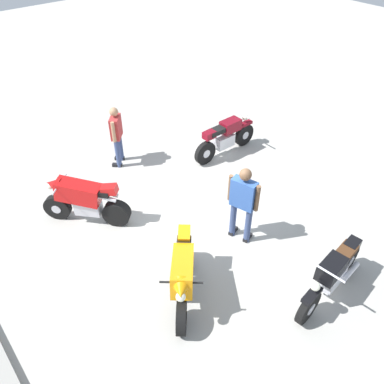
{
  "coord_description": "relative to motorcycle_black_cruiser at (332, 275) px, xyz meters",
  "views": [
    {
      "loc": [
        -4.98,
        4.19,
        5.98
      ],
      "look_at": [
        -0.07,
        0.1,
        0.75
      ],
      "focal_mm": 36.35,
      "sensor_mm": 36.0,
      "label": 1
    }
  ],
  "objects": [
    {
      "name": "ground_plane",
      "position": [
        3.2,
        0.51,
        -0.52
      ],
      "size": [
        40.0,
        40.0,
        0.0
      ],
      "primitive_type": "plane",
      "color": "#ADAAA3"
    },
    {
      "name": "motorcycle_black_cruiser",
      "position": [
        0.0,
        0.0,
        0.0
      ],
      "size": [
        0.7,
        2.09,
        1.09
      ],
      "rotation": [
        0.0,
        0.0,
        1.68
      ],
      "color": "black",
      "rests_on": "ground"
    },
    {
      "name": "motorcycle_orange_sportbike",
      "position": [
        1.65,
        2.05,
        0.07
      ],
      "size": [
        1.59,
        1.43,
        1.14
      ],
      "rotation": [
        0.0,
        0.0,
        2.42
      ],
      "color": "black",
      "rests_on": "ground"
    },
    {
      "name": "motorcycle_red_sportbike",
      "position": [
        4.56,
        2.43,
        0.07
      ],
      "size": [
        1.58,
        1.44,
        1.14
      ],
      "rotation": [
        0.0,
        0.0,
        0.73
      ],
      "color": "black",
      "rests_on": "ground"
    },
    {
      "name": "motorcycle_maroon_cruiser",
      "position": [
        4.57,
        -1.75,
        0.0
      ],
      "size": [
        0.7,
        2.09,
        1.09
      ],
      "rotation": [
        0.0,
        0.0,
        4.71
      ],
      "color": "black",
      "rests_on": "ground"
    },
    {
      "name": "person_in_red_shirt",
      "position": [
        6.02,
        0.69,
        0.4
      ],
      "size": [
        0.55,
        0.53,
        1.62
      ],
      "rotation": [
        0.0,
        0.0,
        0.82
      ],
      "color": "#384772",
      "rests_on": "ground"
    },
    {
      "name": "person_in_blue_shirt",
      "position": [
        2.04,
        0.22,
        0.51
      ],
      "size": [
        0.68,
        0.42,
        1.78
      ],
      "rotation": [
        0.0,
        0.0,
        4.99
      ],
      "color": "#384772",
      "rests_on": "ground"
    }
  ]
}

